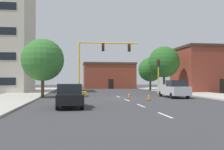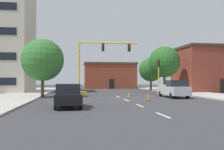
{
  "view_description": "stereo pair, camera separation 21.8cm",
  "coord_description": "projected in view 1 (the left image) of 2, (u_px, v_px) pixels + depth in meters",
  "views": [
    {
      "loc": [
        -5.08,
        -28.2,
        2.03
      ],
      "look_at": [
        -0.43,
        4.73,
        2.66
      ],
      "focal_mm": 41.2,
      "sensor_mm": 36.0,
      "label": 1
    },
    {
      "loc": [
        -4.86,
        -28.23,
        2.03
      ],
      "look_at": [
        -0.43,
        4.73,
        2.66
      ],
      "focal_mm": 41.2,
      "sensor_mm": 36.0,
      "label": 2
    }
  ],
  "objects": [
    {
      "name": "traffic_cone_roadside_a",
      "position": [
        129.0,
        95.0,
        28.52
      ],
      "size": [
        0.36,
        0.36,
        0.6
      ],
      "color": "black",
      "rests_on": "ground_plane"
    },
    {
      "name": "sidewalk_right",
      "position": [
        192.0,
        93.0,
        38.2
      ],
      "size": [
        6.0,
        56.0,
        0.14
      ],
      "primitive_type": "cube",
      "color": "#B2ADA3",
      "rests_on": "ground_plane"
    },
    {
      "name": "building_row_right",
      "position": [
        208.0,
        69.0,
        44.1
      ],
      "size": [
        10.61,
        9.21,
        7.62
      ],
      "color": "brown",
      "rests_on": "ground_plane"
    },
    {
      "name": "tree_right_far",
      "position": [
        150.0,
        70.0,
        49.33
      ],
      "size": [
        4.58,
        4.58,
        6.29
      ],
      "color": "#4C3823",
      "rests_on": "ground_plane"
    },
    {
      "name": "sedan_black_near_left",
      "position": [
        69.0,
        95.0,
        18.82
      ],
      "size": [
        2.08,
        4.59,
        1.74
      ],
      "color": "black",
      "rests_on": "ground_plane"
    },
    {
      "name": "lane_stripe_seg_3",
      "position": [
        118.0,
        97.0,
        31.07
      ],
      "size": [
        0.16,
        2.4,
        0.01
      ],
      "primitive_type": "cube",
      "color": "silver",
      "rests_on": "ground_plane"
    },
    {
      "name": "traffic_signal_gantry",
      "position": [
        88.0,
        78.0,
        32.4
      ],
      "size": [
        8.44,
        1.2,
        6.83
      ],
      "color": "yellow",
      "rests_on": "ground_plane"
    },
    {
      "name": "tree_left_near",
      "position": [
        43.0,
        60.0,
        29.56
      ],
      "size": [
        4.88,
        4.88,
        6.77
      ],
      "color": "#4C3823",
      "rests_on": "ground_plane"
    },
    {
      "name": "pickup_truck_silver",
      "position": [
        174.0,
        89.0,
        29.39
      ],
      "size": [
        2.04,
        5.41,
        1.99
      ],
      "color": "#BCBCC1",
      "rests_on": "ground_plane"
    },
    {
      "name": "ground_plane",
      "position": [
        122.0,
        98.0,
        28.59
      ],
      "size": [
        160.0,
        160.0,
        0.0
      ],
      "primitive_type": "plane",
      "color": "#38383A"
    },
    {
      "name": "lane_stripe_seg_0",
      "position": [
        165.0,
        115.0,
        14.73
      ],
      "size": [
        0.16,
        2.4,
        0.01
      ],
      "primitive_type": "cube",
      "color": "silver",
      "rests_on": "ground_plane"
    },
    {
      "name": "lane_stripe_seg_2",
      "position": [
        127.0,
        100.0,
        25.62
      ],
      "size": [
        0.16,
        2.4,
        0.01
      ],
      "primitive_type": "cube",
      "color": "silver",
      "rests_on": "ground_plane"
    },
    {
      "name": "tree_right_mid",
      "position": [
        164.0,
        62.0,
        40.89
      ],
      "size": [
        4.94,
        4.94,
        7.35
      ],
      "color": "brown",
      "rests_on": "ground_plane"
    },
    {
      "name": "traffic_cone_roadside_b",
      "position": [
        149.0,
        97.0,
        25.44
      ],
      "size": [
        0.36,
        0.36,
        0.67
      ],
      "color": "black",
      "rests_on": "ground_plane"
    },
    {
      "name": "building_brick_center",
      "position": [
        109.0,
        76.0,
        61.73
      ],
      "size": [
        12.28,
        7.52,
        6.07
      ],
      "color": "brown",
      "rests_on": "ground_plane"
    },
    {
      "name": "traffic_light_pole_right",
      "position": [
        158.0,
        69.0,
        34.85
      ],
      "size": [
        0.32,
        0.47,
        4.8
      ],
      "color": "yellow",
      "rests_on": "ground_plane"
    },
    {
      "name": "lane_stripe_seg_1",
      "position": [
        141.0,
        106.0,
        20.18
      ],
      "size": [
        0.16,
        2.4,
        0.01
      ],
      "primitive_type": "cube",
      "color": "silver",
      "rests_on": "ground_plane"
    },
    {
      "name": "sidewalk_left",
      "position": [
        24.0,
        94.0,
        34.84
      ],
      "size": [
        6.0,
        56.0,
        0.14
      ],
      "primitive_type": "cube",
      "color": "#B2ADA3",
      "rests_on": "ground_plane"
    }
  ]
}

